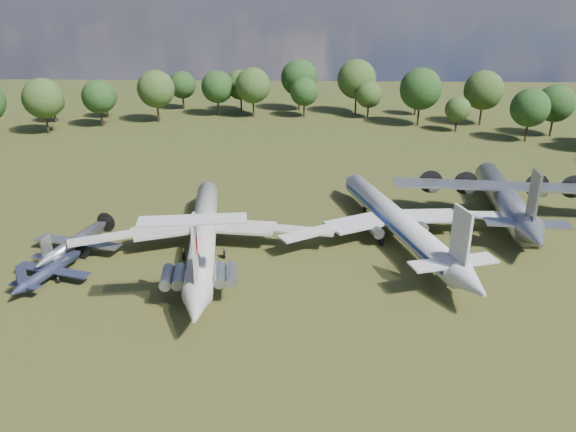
# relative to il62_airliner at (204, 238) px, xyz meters

# --- Properties ---
(ground) EXTENTS (300.00, 300.00, 0.00)m
(ground) POSITION_rel_il62_airliner_xyz_m (3.80, 0.82, -2.24)
(ground) COLOR #233913
(ground) RESTS_ON ground
(il62_airliner) EXTENTS (40.95, 50.01, 4.49)m
(il62_airliner) POSITION_rel_il62_airliner_xyz_m (0.00, 0.00, 0.00)
(il62_airliner) COLOR #BABAB5
(il62_airliner) RESTS_ON ground
(tu104_jet) EXTENTS (45.89, 53.63, 4.58)m
(tu104_jet) POSITION_rel_il62_airliner_xyz_m (26.38, 4.94, 0.05)
(tu104_jet) COLOR silver
(tu104_jet) RESTS_ON ground
(an12_transport) EXTENTS (36.63, 40.28, 4.96)m
(an12_transport) POSITION_rel_il62_airliner_xyz_m (44.14, 14.12, 0.24)
(an12_transport) COLOR #A7AAAF
(an12_transport) RESTS_ON ground
(small_prop_west) EXTENTS (13.43, 15.91, 2.00)m
(small_prop_west) POSITION_rel_il62_airliner_xyz_m (-17.41, -8.29, -1.24)
(small_prop_west) COLOR black
(small_prop_west) RESTS_ON ground
(small_prop_northwest) EXTENTS (15.94, 19.23, 2.46)m
(small_prop_northwest) POSITION_rel_il62_airliner_xyz_m (-17.20, -0.84, -1.01)
(small_prop_northwest) COLOR #A5A8AD
(small_prop_northwest) RESTS_ON ground
(person_on_il62) EXTENTS (0.72, 0.51, 1.85)m
(person_on_il62) POSITION_rel_il62_airliner_xyz_m (1.67, -12.45, 3.17)
(person_on_il62) COLOR #8A6546
(person_on_il62) RESTS_ON il62_airliner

